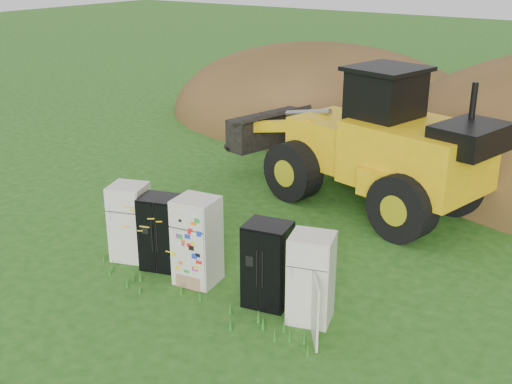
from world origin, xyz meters
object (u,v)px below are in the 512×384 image
fridge_black_side (162,232)px  fridge_sticker (197,241)px  fridge_black_right (267,264)px  fridge_open_door (311,278)px  wheel_loader (354,133)px  fridge_leftmost (130,222)px

fridge_black_side → fridge_sticker: fridge_sticker is taller
fridge_black_right → fridge_open_door: bearing=-12.9°
fridge_open_door → wheel_loader: (-2.30, 6.21, 1.06)m
fridge_black_side → fridge_sticker: 1.08m
fridge_leftmost → fridge_sticker: size_ratio=0.94×
wheel_loader → fridge_black_right: bearing=-65.5°
fridge_black_side → fridge_black_right: fridge_black_right is taller
fridge_black_right → wheel_loader: 6.41m
fridge_black_right → fridge_open_door: fridge_open_door is taller
fridge_leftmost → fridge_open_door: size_ratio=1.01×
fridge_leftmost → fridge_black_side: fridge_leftmost is taller
fridge_sticker → fridge_leftmost: bearing=171.2°
fridge_leftmost → fridge_open_door: 4.71m
fridge_black_side → fridge_leftmost: bearing=166.2°
fridge_leftmost → fridge_sticker: (1.98, -0.00, 0.06)m
fridge_black_side → fridge_sticker: size_ratio=0.88×
fridge_black_side → fridge_black_right: size_ratio=0.97×
fridge_sticker → fridge_black_right: 1.73m
fridge_open_door → fridge_black_side: bearing=162.8°
fridge_black_side → fridge_open_door: size_ratio=0.95×
fridge_leftmost → fridge_black_side: 0.91m
fridge_leftmost → wheel_loader: (2.41, 6.26, 1.05)m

